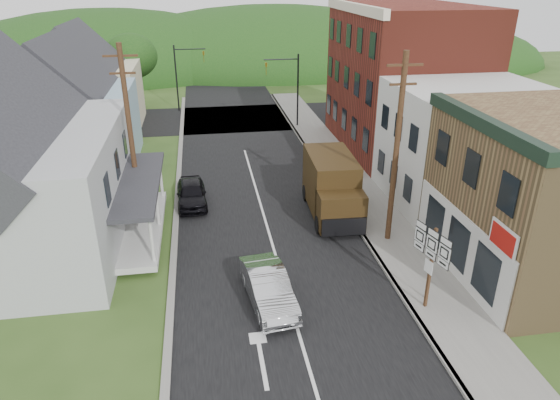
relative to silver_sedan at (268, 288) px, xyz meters
name	(u,v)px	position (x,y,z in m)	size (l,w,h in m)	color
ground	(287,293)	(0.83, 0.55, -0.70)	(120.00, 120.00, 0.00)	#2D4719
road	(258,195)	(0.83, 10.55, -0.70)	(9.00, 90.00, 0.02)	black
cross_road	(235,118)	(0.83, 27.55, -0.70)	(60.00, 9.00, 0.02)	black
sidewalk_right	(364,201)	(6.73, 8.55, -0.63)	(2.80, 55.00, 0.15)	slate
curb_right	(342,202)	(5.38, 8.55, -0.63)	(0.20, 55.00, 0.15)	slate
curb_left	(176,214)	(-3.82, 8.55, -0.64)	(0.30, 55.00, 0.12)	slate
storefront_tan	(556,197)	(12.13, 0.55, 2.80)	(8.00, 8.00, 7.00)	brown
storefront_white	(466,146)	(12.13, 8.05, 2.55)	(8.00, 7.00, 6.50)	silver
storefront_red	(403,80)	(12.13, 17.55, 4.30)	(8.00, 12.00, 10.00)	maroon
house_gray	(0,161)	(-11.17, 6.55, 3.53)	(10.20, 12.24, 8.35)	#B0B4B6
house_blue	(76,111)	(-10.17, 17.55, 2.99)	(7.14, 8.16, 7.28)	#8FB1C4
house_cream	(93,83)	(-10.67, 26.55, 2.99)	(7.14, 8.16, 7.28)	beige
utility_pole_right	(396,150)	(6.43, 4.05, 3.96)	(1.60, 0.26, 9.00)	#472D19
utility_pole_left	(130,133)	(-5.67, 8.55, 3.96)	(1.60, 0.26, 9.00)	#472D19
traffic_signal_right	(289,82)	(5.13, 24.05, 3.06)	(2.87, 0.20, 6.00)	black
traffic_signal_left	(183,70)	(-3.47, 31.05, 3.06)	(2.87, 0.20, 6.00)	black
tree_left_d	(131,56)	(-8.17, 32.55, 4.18)	(4.80, 4.80, 6.94)	#382616
forested_ridge	(219,66)	(0.83, 55.55, -0.70)	(90.00, 30.00, 16.00)	#113610
silver_sedan	(268,288)	(0.00, 0.00, 0.00)	(1.48, 4.25, 1.40)	silver
dark_sedan	(191,193)	(-2.97, 9.79, -0.02)	(1.60, 3.98, 1.36)	black
delivery_van	(332,187)	(4.44, 7.30, 0.91)	(2.58, 5.78, 3.18)	black
route_sign_cluster	(431,257)	(5.90, -1.39, 1.65)	(0.55, 1.90, 3.40)	#472D19
warning_sign	(431,261)	(6.18, -0.94, 1.18)	(0.16, 0.74, 2.71)	black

